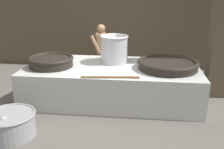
% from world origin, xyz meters
% --- Properties ---
extents(ground_plane, '(60.00, 60.00, 0.00)m').
position_xyz_m(ground_plane, '(0.00, 0.00, 0.00)').
color(ground_plane, '#56514C').
extents(back_wall, '(8.61, 0.24, 4.13)m').
position_xyz_m(back_wall, '(0.00, 2.70, 2.06)').
color(back_wall, '#4C4233').
rests_on(back_wall, ground_plane).
extents(hearth_platform, '(3.80, 1.80, 0.78)m').
position_xyz_m(hearth_platform, '(0.00, 0.00, 0.39)').
color(hearth_platform, '#B2B7B7').
rests_on(hearth_platform, ground_plane).
extents(giant_wok_near, '(0.98, 0.98, 0.22)m').
position_xyz_m(giant_wok_near, '(-1.33, -0.17, 0.90)').
color(giant_wok_near, black).
rests_on(giant_wok_near, hearth_platform).
extents(giant_wok_far, '(1.29, 1.29, 0.19)m').
position_xyz_m(giant_wok_far, '(1.20, -0.06, 0.88)').
color(giant_wok_far, black).
rests_on(giant_wok_far, hearth_platform).
extents(stock_pot, '(0.65, 0.65, 0.63)m').
position_xyz_m(stock_pot, '(0.02, 0.31, 1.11)').
color(stock_pot, '#B7B7BC').
rests_on(stock_pot, hearth_platform).
extents(stirring_paddle, '(1.12, 0.19, 0.04)m').
position_xyz_m(stirring_paddle, '(0.11, -0.80, 0.80)').
color(stirring_paddle, brown).
rests_on(stirring_paddle, hearth_platform).
extents(cook, '(0.37, 0.56, 1.53)m').
position_xyz_m(cook, '(-0.44, 1.26, 0.83)').
color(cook, '#9E7551').
rests_on(cook, ground_plane).
extents(prep_bowl_vegetables, '(0.87, 1.10, 0.76)m').
position_xyz_m(prep_bowl_vegetables, '(-1.55, -1.76, 0.23)').
color(prep_bowl_vegetables, gray).
rests_on(prep_bowl_vegetables, ground_plane).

